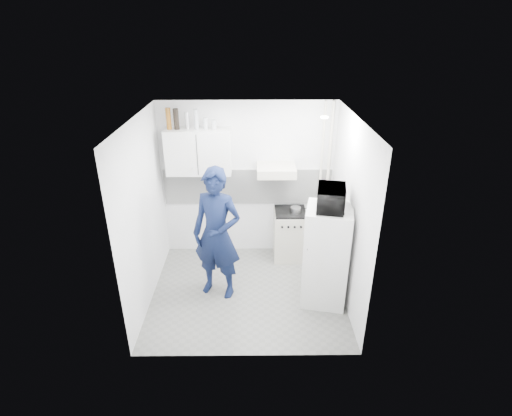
{
  "coord_description": "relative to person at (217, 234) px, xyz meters",
  "views": [
    {
      "loc": [
        0.09,
        -4.86,
        3.69
      ],
      "look_at": [
        0.13,
        0.3,
        1.25
      ],
      "focal_mm": 28.0,
      "sensor_mm": 36.0,
      "label": 1
    }
  ],
  "objects": [
    {
      "name": "upper_cabinet",
      "position": [
        -0.33,
        1.05,
        0.88
      ],
      "size": [
        1.0,
        0.35,
        0.7
      ],
      "primitive_type": "cube",
      "color": "silver",
      "rests_on": "wall_back"
    },
    {
      "name": "backsplash",
      "position": [
        0.42,
        1.21,
        0.23
      ],
      "size": [
        2.74,
        0.03,
        0.6
      ],
      "primitive_type": "cube",
      "color": "white",
      "rests_on": "wall_back"
    },
    {
      "name": "bottle_b",
      "position": [
        -0.63,
        1.05,
        1.38
      ],
      "size": [
        0.08,
        0.08,
        0.31
      ],
      "primitive_type": "cylinder",
      "color": "black",
      "rests_on": "upper_cabinet"
    },
    {
      "name": "microwave",
      "position": [
        1.52,
        -0.18,
        0.63
      ],
      "size": [
        0.58,
        0.45,
        0.29
      ],
      "primitive_type": "imported",
      "rotation": [
        0.0,
        0.0,
        1.39
      ],
      "color": "black",
      "rests_on": "fridge"
    },
    {
      "name": "floor",
      "position": [
        0.42,
        -0.02,
        -0.97
      ],
      "size": [
        2.8,
        2.8,
        0.0
      ],
      "primitive_type": "plane",
      "color": "slate",
      "rests_on": "ground"
    },
    {
      "name": "person",
      "position": [
        0.0,
        0.0,
        0.0
      ],
      "size": [
        0.82,
        0.67,
        1.95
      ],
      "primitive_type": "imported",
      "rotation": [
        0.0,
        0.0,
        -0.33
      ],
      "color": "#0D1633",
      "rests_on": "floor"
    },
    {
      "name": "canister_a",
      "position": [
        -0.2,
        1.05,
        1.31
      ],
      "size": [
        0.07,
        0.07,
        0.18
      ],
      "primitive_type": "cylinder",
      "color": "#B2B7BC",
      "rests_on": "upper_cabinet"
    },
    {
      "name": "wall_back",
      "position": [
        0.42,
        1.23,
        0.33
      ],
      "size": [
        2.8,
        0.0,
        2.8
      ],
      "primitive_type": "plane",
      "rotation": [
        1.57,
        0.0,
        0.0
      ],
      "color": "white",
      "rests_on": "floor"
    },
    {
      "name": "ceiling_spot_fixture",
      "position": [
        1.42,
        0.18,
        1.6
      ],
      "size": [
        0.1,
        0.1,
        0.02
      ],
      "primitive_type": "cylinder",
      "color": "white",
      "rests_on": "ceiling"
    },
    {
      "name": "pipe_b",
      "position": [
        1.6,
        1.15,
        0.33
      ],
      "size": [
        0.04,
        0.04,
        2.6
      ],
      "primitive_type": "cylinder",
      "color": "beige",
      "rests_on": "floor"
    },
    {
      "name": "saucepan",
      "position": [
        1.2,
        0.92,
        -0.06
      ],
      "size": [
        0.16,
        0.16,
        0.09
      ],
      "primitive_type": "cylinder",
      "color": "silver",
      "rests_on": "stove_top"
    },
    {
      "name": "wall_left",
      "position": [
        -0.98,
        -0.02,
        0.33
      ],
      "size": [
        0.0,
        2.6,
        2.6
      ],
      "primitive_type": "plane",
      "rotation": [
        1.57,
        0.0,
        1.57
      ],
      "color": "white",
      "rests_on": "floor"
    },
    {
      "name": "wall_right",
      "position": [
        1.82,
        -0.02,
        0.33
      ],
      "size": [
        0.0,
        2.6,
        2.6
      ],
      "primitive_type": "plane",
      "rotation": [
        1.57,
        0.0,
        -1.57
      ],
      "color": "white",
      "rests_on": "floor"
    },
    {
      "name": "pipe_a",
      "position": [
        1.72,
        1.15,
        0.33
      ],
      "size": [
        0.05,
        0.05,
        2.6
      ],
      "primitive_type": "cylinder",
      "color": "beige",
      "rests_on": "floor"
    },
    {
      "name": "ceiling",
      "position": [
        0.42,
        -0.02,
        1.63
      ],
      "size": [
        2.8,
        2.8,
        0.0
      ],
      "primitive_type": "plane",
      "color": "white",
      "rests_on": "wall_back"
    },
    {
      "name": "range_hood",
      "position": [
        0.87,
        0.98,
        0.6
      ],
      "size": [
        0.6,
        0.5,
        0.14
      ],
      "primitive_type": "cube",
      "color": "beige",
      "rests_on": "wall_back"
    },
    {
      "name": "bottle_c",
      "position": [
        -0.47,
        1.05,
        1.35
      ],
      "size": [
        0.06,
        0.06,
        0.26
      ],
      "primitive_type": "cylinder",
      "color": "silver",
      "rests_on": "upper_cabinet"
    },
    {
      "name": "bottle_d",
      "position": [
        -0.34,
        1.05,
        1.37
      ],
      "size": [
        0.07,
        0.07,
        0.3
      ],
      "primitive_type": "cylinder",
      "color": "#B2B7BC",
      "rests_on": "upper_cabinet"
    },
    {
      "name": "fridge",
      "position": [
        1.52,
        -0.18,
        -0.25
      ],
      "size": [
        0.72,
        0.72,
        1.46
      ],
      "primitive_type": "cube",
      "rotation": [
        0.0,
        0.0,
        -0.21
      ],
      "color": "silver",
      "rests_on": "floor"
    },
    {
      "name": "bottle_a",
      "position": [
        -0.75,
        1.05,
        1.39
      ],
      "size": [
        0.07,
        0.07,
        0.32
      ],
      "primitive_type": "cylinder",
      "color": "brown",
      "rests_on": "upper_cabinet"
    },
    {
      "name": "stove_top",
      "position": [
        1.12,
        0.98,
        -0.13
      ],
      "size": [
        0.5,
        0.5,
        0.03
      ],
      "primitive_type": "cube",
      "color": "black",
      "rests_on": "stove"
    },
    {
      "name": "canister_b",
      "position": [
        -0.08,
        1.05,
        1.3
      ],
      "size": [
        0.07,
        0.07,
        0.14
      ],
      "primitive_type": "cylinder",
      "color": "#B2B7BC",
      "rests_on": "upper_cabinet"
    },
    {
      "name": "stove",
      "position": [
        1.12,
        0.98,
        -0.56
      ],
      "size": [
        0.52,
        0.52,
        0.83
      ],
      "primitive_type": "cube",
      "color": "beige",
      "rests_on": "floor"
    }
  ]
}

